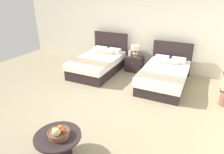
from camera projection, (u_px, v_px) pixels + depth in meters
name	position (u px, v px, depth m)	size (l,w,h in m)	color
ground_plane	(100.00, 105.00, 5.11)	(10.12, 9.92, 0.02)	gray
wall_back	(144.00, 31.00, 7.15)	(10.12, 0.12, 2.63)	beige
bed_near_window	(99.00, 63.00, 7.00)	(1.35, 2.14, 1.20)	#2A1F21
bed_near_corner	(165.00, 75.00, 6.07)	(1.30, 2.13, 1.10)	#2A1F21
nightstand	(134.00, 64.00, 7.10)	(0.57, 0.45, 0.53)	#2A1F21
table_lamp	(135.00, 50.00, 6.91)	(0.29, 0.29, 0.38)	tan
vase	(130.00, 53.00, 6.99)	(0.10, 0.10, 0.20)	silver
coffee_table	(58.00, 141.00, 3.46)	(0.79, 0.79, 0.44)	#2A1F21
fruit_bowl	(59.00, 133.00, 3.36)	(0.37, 0.37, 0.21)	brown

